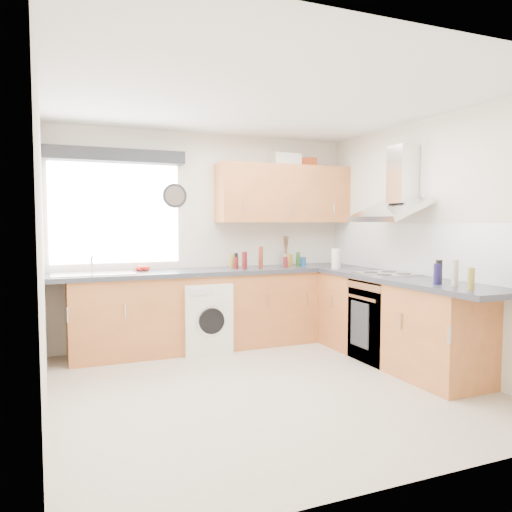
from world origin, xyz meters
name	(u,v)px	position (x,y,z in m)	size (l,w,h in m)	color
ground_plane	(267,387)	(0.00, 0.00, 0.00)	(3.60, 3.60, 0.00)	beige
ceiling	(267,99)	(0.00, 0.00, 2.50)	(3.60, 3.60, 0.02)	white
wall_back	(206,239)	(0.00, 1.80, 1.25)	(3.60, 0.02, 2.50)	silver
wall_front	(403,261)	(0.00, -1.80, 1.25)	(3.60, 0.02, 2.50)	silver
wall_left	(42,251)	(-1.80, 0.00, 1.25)	(0.02, 3.60, 2.50)	silver
wall_right	(430,242)	(1.80, 0.00, 1.25)	(0.02, 3.60, 2.50)	silver
window	(116,213)	(-1.05, 1.79, 1.55)	(1.40, 0.02, 1.10)	silver
window_blind	(116,155)	(-1.05, 1.70, 2.18)	(1.50, 0.18, 0.14)	#222326
splashback	(409,248)	(1.79, 0.30, 1.18)	(0.01, 3.00, 0.54)	white
base_cab_back	(206,311)	(-0.10, 1.51, 0.43)	(3.00, 0.58, 0.86)	#A95F2F
base_cab_corner	(327,303)	(1.50, 1.50, 0.43)	(0.60, 0.60, 0.86)	#A95F2F
base_cab_right	(396,322)	(1.51, 0.15, 0.43)	(0.58, 2.10, 0.86)	#A95F2F
worktop_back	(214,272)	(0.00, 1.50, 0.89)	(3.60, 0.62, 0.05)	#2D2F38
worktop_right	(405,280)	(1.50, 0.00, 0.89)	(0.62, 2.42, 0.05)	#2D2F38
sink	(93,270)	(-1.33, 1.50, 0.95)	(0.84, 0.46, 0.10)	silver
oven	(386,320)	(1.50, 0.30, 0.42)	(0.56, 0.58, 0.85)	black
hob_plate	(387,274)	(1.50, 0.30, 0.92)	(0.52, 0.52, 0.01)	silver
extractor_hood	(396,192)	(1.60, 0.30, 1.77)	(0.52, 0.78, 0.66)	silver
upper_cabinets	(284,194)	(0.95, 1.62, 1.80)	(1.70, 0.35, 0.70)	#A95F2F
washing_machine	(205,317)	(-0.15, 1.40, 0.39)	(0.53, 0.51, 0.78)	silver
wall_clock	(175,196)	(-0.38, 1.78, 1.76)	(0.28, 0.28, 0.04)	#222326
casserole	(284,160)	(0.99, 1.72, 2.23)	(0.37, 0.26, 0.15)	silver
storage_box	(306,163)	(1.30, 1.72, 2.21)	(0.25, 0.21, 0.11)	#A43D17
utensil_pot	(286,259)	(1.01, 1.70, 0.99)	(0.11, 0.11, 0.15)	#9C9170
kitchen_roll	(336,259)	(1.35, 1.05, 1.03)	(0.11, 0.11, 0.24)	silver
tomato_cluster	(142,268)	(-0.79, 1.65, 0.94)	(0.14, 0.14, 0.06)	red
jar_0	(236,263)	(0.26, 1.47, 0.98)	(0.06, 0.06, 0.13)	#5E1913
jar_1	(231,261)	(0.25, 1.62, 0.99)	(0.06, 0.06, 0.16)	olive
jar_2	(236,261)	(0.26, 1.49, 1.00)	(0.04, 0.04, 0.18)	black
jar_3	(290,261)	(0.96, 1.47, 0.99)	(0.06, 0.06, 0.15)	olive
jar_4	(285,262)	(0.86, 1.40, 0.97)	(0.05, 0.05, 0.13)	maroon
jar_5	(244,261)	(0.32, 1.38, 1.01)	(0.06, 0.06, 0.20)	#571213
jar_6	(303,262)	(1.14, 1.47, 0.97)	(0.07, 0.07, 0.11)	navy
jar_7	(298,259)	(1.07, 1.47, 1.00)	(0.05, 0.05, 0.18)	#224E1B
jar_8	(261,257)	(0.54, 1.41, 1.04)	(0.05, 0.05, 0.26)	maroon
bottle_0	(437,274)	(1.38, -0.57, 1.00)	(0.06, 0.06, 0.18)	#1A1446
bottle_1	(439,272)	(1.40, -0.56, 1.02)	(0.06, 0.06, 0.22)	black
bottle_2	(471,279)	(1.40, -0.92, 1.00)	(0.06, 0.06, 0.18)	olive
bottle_3	(455,273)	(1.45, -0.70, 1.02)	(0.06, 0.06, 0.23)	#BEB7A2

